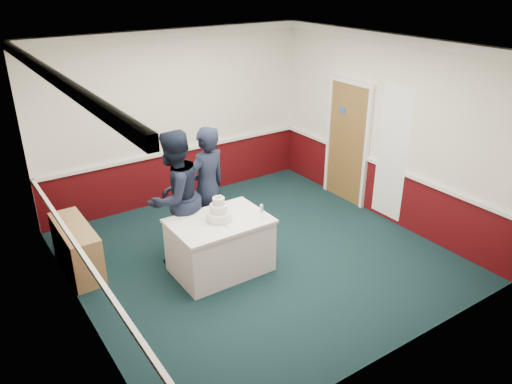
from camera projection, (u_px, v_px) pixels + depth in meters
ground at (257, 256)px, 7.38m from camera, size 5.00×5.00×0.00m
room_shell at (238, 117)px, 7.06m from camera, size 5.00×5.00×3.00m
sideboard at (77, 248)px, 6.90m from camera, size 0.41×1.20×0.70m
cake_table at (220, 245)px, 6.88m from camera, size 1.32×0.92×0.79m
wedding_cake at (219, 213)px, 6.68m from camera, size 0.35×0.35×0.36m
cake_knife at (225, 226)px, 6.55m from camera, size 0.07×0.22×0.00m
champagne_flute at (262, 209)px, 6.71m from camera, size 0.05×0.05×0.21m
person_man at (175, 197)px, 6.96m from camera, size 1.15×1.04×1.94m
person_woman at (207, 188)px, 7.33m from camera, size 0.77×0.60×1.87m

